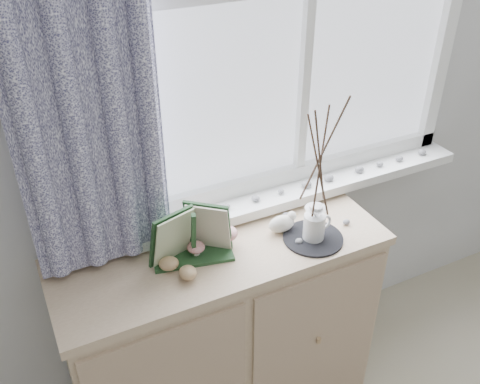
{
  "coord_description": "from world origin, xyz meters",
  "views": [
    {
      "loc": [
        -0.75,
        0.4,
        2.04
      ],
      "look_at": [
        -0.1,
        1.7,
        1.1
      ],
      "focal_mm": 40.0,
      "sensor_mm": 36.0,
      "label": 1
    }
  ],
  "objects_px": {
    "sideboard": "(224,333)",
    "twig_pitcher": "(321,157)",
    "toadstool_cluster": "(207,228)",
    "botanical_book": "(195,238)"
  },
  "relations": [
    {
      "from": "botanical_book",
      "to": "toadstool_cluster",
      "type": "xyz_separation_m",
      "value": [
        0.08,
        0.09,
        -0.05
      ]
    },
    {
      "from": "botanical_book",
      "to": "twig_pitcher",
      "type": "relative_size",
      "value": 0.54
    },
    {
      "from": "toadstool_cluster",
      "to": "twig_pitcher",
      "type": "height_order",
      "value": "twig_pitcher"
    },
    {
      "from": "toadstool_cluster",
      "to": "twig_pitcher",
      "type": "distance_m",
      "value": 0.47
    },
    {
      "from": "sideboard",
      "to": "twig_pitcher",
      "type": "distance_m",
      "value": 0.83
    },
    {
      "from": "sideboard",
      "to": "twig_pitcher",
      "type": "height_order",
      "value": "twig_pitcher"
    },
    {
      "from": "sideboard",
      "to": "toadstool_cluster",
      "type": "bearing_deg",
      "value": 117.19
    },
    {
      "from": "sideboard",
      "to": "toadstool_cluster",
      "type": "distance_m",
      "value": 0.49
    },
    {
      "from": "sideboard",
      "to": "twig_pitcher",
      "type": "xyz_separation_m",
      "value": [
        0.32,
        -0.1,
        0.76
      ]
    },
    {
      "from": "botanical_book",
      "to": "toadstool_cluster",
      "type": "bearing_deg",
      "value": 59.98
    }
  ]
}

